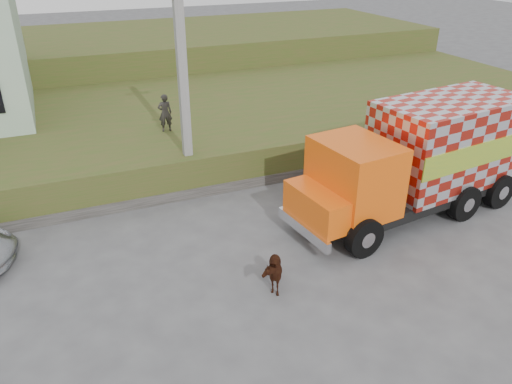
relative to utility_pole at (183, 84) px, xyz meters
name	(u,v)px	position (x,y,z in m)	size (l,w,h in m)	color
ground	(264,248)	(1.00, -4.60, -4.08)	(120.00, 120.00, 0.00)	#474749
embankment	(178,125)	(1.00, 5.40, -3.33)	(40.00, 12.00, 1.50)	#374F1A
embankment_far	(130,57)	(1.00, 17.40, -2.58)	(40.00, 12.00, 3.00)	#374F1A
retaining_strip	(166,196)	(-1.00, -0.40, -3.88)	(16.00, 0.50, 0.40)	#595651
utility_pole	(183,84)	(0.00, 0.00, 0.00)	(1.20, 0.30, 8.00)	gray
cargo_truck	(421,158)	(6.81, -4.35, -2.13)	(8.72, 3.83, 3.77)	black
cow	(271,270)	(0.44, -6.37, -3.54)	(0.58, 1.27, 1.07)	black
pedestrian	(165,113)	(-0.12, 2.71, -1.81)	(0.55, 0.36, 1.52)	#2A2826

